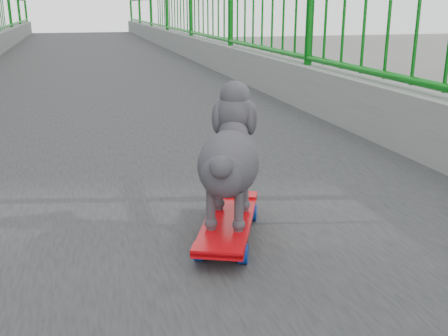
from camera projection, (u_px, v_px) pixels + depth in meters
railing at (112, 84)px, 3.46m from camera, size 3.00×24.00×1.42m
skateboard at (228, 224)px, 1.65m from camera, size 0.33×0.52×0.07m
poodle at (229, 156)px, 1.61m from camera, size 0.29×0.42×0.37m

